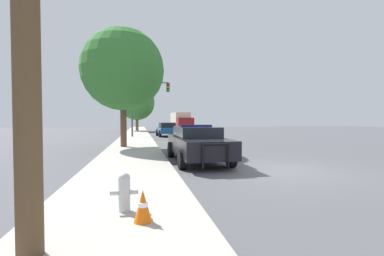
{
  "coord_description": "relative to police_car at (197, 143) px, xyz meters",
  "views": [
    {
      "loc": [
        -4.74,
        -8.17,
        1.75
      ],
      "look_at": [
        -0.81,
        10.92,
        1.15
      ],
      "focal_mm": 24.0,
      "sensor_mm": 36.0,
      "label": 1
    }
  ],
  "objects": [
    {
      "name": "sidewalk_left",
      "position": [
        -2.75,
        -2.34,
        -0.73
      ],
      "size": [
        3.0,
        110.0,
        0.13
      ],
      "color": "#ADA89E",
      "rests_on": "ground_plane"
    },
    {
      "name": "traffic_light",
      "position": [
        -1.64,
        15.51,
        3.23
      ],
      "size": [
        3.79,
        0.35,
        5.54
      ],
      "color": "#424247",
      "rests_on": "sidewalk_left"
    },
    {
      "name": "police_car",
      "position": [
        0.0,
        0.0,
        0.0
      ],
      "size": [
        2.12,
        5.06,
        1.55
      ],
      "rotation": [
        0.0,
        0.0,
        3.15
      ],
      "color": "black",
      "rests_on": "ground_plane"
    },
    {
      "name": "ground_plane",
      "position": [
        2.35,
        -2.34,
        -0.79
      ],
      "size": [
        110.0,
        110.0,
        0.0
      ],
      "primitive_type": "plane",
      "color": "#4F4F54"
    },
    {
      "name": "fire_hydrant",
      "position": [
        -2.65,
        -5.86,
        -0.3
      ],
      "size": [
        0.49,
        0.21,
        0.69
      ],
      "color": "#B7BCC1",
      "rests_on": "sidewalk_left"
    },
    {
      "name": "tree_sidewalk_far",
      "position": [
        -2.74,
        30.15,
        3.67
      ],
      "size": [
        5.45,
        5.45,
        7.06
      ],
      "color": "brown",
      "rests_on": "sidewalk_left"
    },
    {
      "name": "box_truck",
      "position": [
        4.13,
        29.67,
        0.78
      ],
      "size": [
        2.83,
        6.82,
        2.95
      ],
      "rotation": [
        0.0,
        0.0,
        3.19
      ],
      "color": "maroon",
      "rests_on": "ground_plane"
    },
    {
      "name": "tree_sidewalk_near",
      "position": [
        -3.33,
        5.64,
        4.01
      ],
      "size": [
        4.96,
        4.96,
        7.16
      ],
      "color": "brown",
      "rests_on": "sidewalk_left"
    },
    {
      "name": "car_background_midblock",
      "position": [
        0.49,
        16.98,
        -0.01
      ],
      "size": [
        2.15,
        4.16,
        1.48
      ],
      "rotation": [
        0.0,
        0.0,
        0.05
      ],
      "color": "navy",
      "rests_on": "ground_plane"
    },
    {
      "name": "traffic_cone",
      "position": [
        -2.34,
        -6.41,
        -0.41
      ],
      "size": [
        0.29,
        0.29,
        0.51
      ],
      "color": "orange",
      "rests_on": "sidewalk_left"
    }
  ]
}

